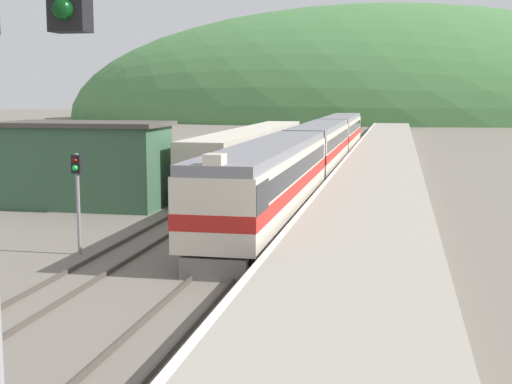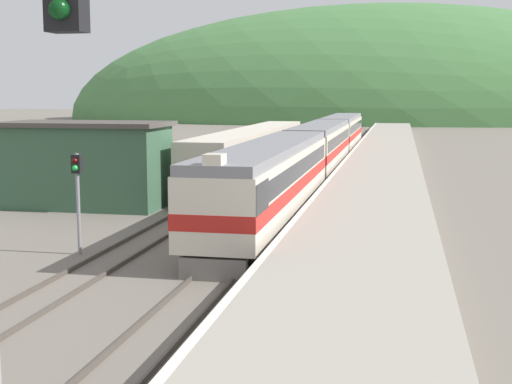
{
  "view_description": "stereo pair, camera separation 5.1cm",
  "coord_description": "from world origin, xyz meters",
  "px_view_note": "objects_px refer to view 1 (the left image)",
  "views": [
    {
      "loc": [
        5.95,
        -2.4,
        6.22
      ],
      "look_at": [
        0.4,
        25.22,
        2.29
      ],
      "focal_mm": 50.0,
      "sensor_mm": 36.0,
      "label": 1
    },
    {
      "loc": [
        6.0,
        -2.39,
        6.22
      ],
      "look_at": [
        0.4,
        25.22,
        2.29
      ],
      "focal_mm": 50.0,
      "sensor_mm": 36.0,
      "label": 2
    }
  ],
  "objects_px": {
    "express_train_lead_car": "(269,181)",
    "carriage_second": "(320,147)",
    "signal_post_siding": "(77,182)",
    "siding_train": "(252,153)",
    "carriage_third": "(341,132)"
  },
  "relations": [
    {
      "from": "carriage_second",
      "to": "carriage_third",
      "type": "distance_m",
      "value": 20.32
    },
    {
      "from": "siding_train",
      "to": "signal_post_siding",
      "type": "distance_m",
      "value": 25.44
    },
    {
      "from": "carriage_second",
      "to": "siding_train",
      "type": "relative_size",
      "value": 0.67
    },
    {
      "from": "carriage_third",
      "to": "siding_train",
      "type": "xyz_separation_m",
      "value": [
        -4.49,
        -24.21,
        -0.23
      ]
    },
    {
      "from": "siding_train",
      "to": "carriage_second",
      "type": "bearing_deg",
      "value": 40.95
    },
    {
      "from": "express_train_lead_car",
      "to": "carriage_second",
      "type": "xyz_separation_m",
      "value": [
        0.0,
        21.63,
        -0.01
      ]
    },
    {
      "from": "express_train_lead_car",
      "to": "signal_post_siding",
      "type": "xyz_separation_m",
      "value": [
        -6.09,
        -7.63,
        0.7
      ]
    },
    {
      "from": "carriage_third",
      "to": "signal_post_siding",
      "type": "height_order",
      "value": "signal_post_siding"
    },
    {
      "from": "carriage_second",
      "to": "signal_post_siding",
      "type": "distance_m",
      "value": 29.9
    },
    {
      "from": "signal_post_siding",
      "to": "carriage_second",
      "type": "bearing_deg",
      "value": 78.25
    },
    {
      "from": "carriage_third",
      "to": "signal_post_siding",
      "type": "relative_size",
      "value": 4.94
    },
    {
      "from": "express_train_lead_car",
      "to": "siding_train",
      "type": "xyz_separation_m",
      "value": [
        -4.49,
        17.73,
        -0.24
      ]
    },
    {
      "from": "carriage_third",
      "to": "siding_train",
      "type": "relative_size",
      "value": 0.67
    },
    {
      "from": "express_train_lead_car",
      "to": "signal_post_siding",
      "type": "distance_m",
      "value": 9.79
    },
    {
      "from": "express_train_lead_car",
      "to": "carriage_second",
      "type": "height_order",
      "value": "express_train_lead_car"
    }
  ]
}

